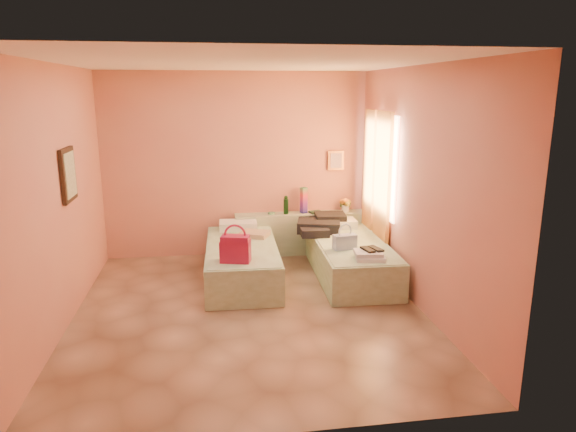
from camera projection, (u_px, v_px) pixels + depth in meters
name	position (u px, v px, depth m)	size (l,w,h in m)	color
ground	(250.00, 311.00, 6.01)	(4.50, 4.50, 0.00)	tan
room_walls	(260.00, 153.00, 6.16)	(4.02, 4.51, 2.81)	tan
headboard_ledge	(300.00, 233.00, 8.09)	(2.05, 0.30, 0.65)	#A7B291
bed_left	(242.00, 262.00, 6.96)	(0.90, 2.00, 0.50)	#B1D0A8
bed_right	(351.00, 260.00, 7.06)	(0.90, 2.00, 0.50)	#B1D0A8
water_bottle	(286.00, 205.00, 7.93)	(0.08, 0.08, 0.27)	#133517
rainbow_box	(304.00, 200.00, 7.99)	(0.09, 0.09, 0.40)	#A21339
small_dish	(271.00, 213.00, 7.95)	(0.11, 0.11, 0.03)	#488462
green_book	(315.00, 212.00, 8.03)	(0.18, 0.13, 0.03)	#24452C
flower_vase	(345.00, 204.00, 8.08)	(0.20, 0.20, 0.25)	silver
magenta_handbag	(235.00, 248.00, 6.17)	(0.35, 0.20, 0.33)	#A21339
khaki_garment	(255.00, 234.00, 7.28)	(0.39, 0.31, 0.07)	tan
clothes_pile	(323.00, 224.00, 7.55)	(0.67, 0.67, 0.20)	black
blue_handbag	(345.00, 242.00, 6.68)	(0.30, 0.13, 0.19)	#40659A
towel_stack	(370.00, 255.00, 6.28)	(0.35, 0.30, 0.10)	silver
sandal_pair	(372.00, 249.00, 6.32)	(0.18, 0.24, 0.02)	black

